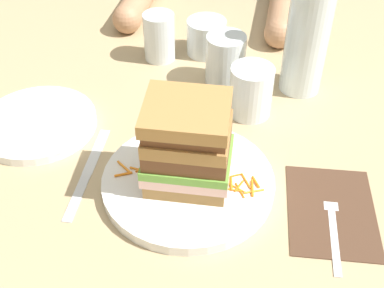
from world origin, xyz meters
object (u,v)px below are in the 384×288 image
at_px(knife, 86,174).
at_px(empty_tumbler_2, 206,37).
at_px(empty_tumbler_0, 159,37).
at_px(water_bottle, 308,33).
at_px(sandwich, 188,144).
at_px(side_plate, 38,123).
at_px(empty_tumbler_1, 225,60).
at_px(fork, 333,221).
at_px(juice_glass, 251,93).
at_px(napkin_dark, 331,210).
at_px(main_plate, 188,182).

relative_size(knife, empty_tumbler_2, 2.54).
xyz_separation_m(empty_tumbler_0, empty_tumbler_2, (0.09, 0.04, -0.01)).
xyz_separation_m(water_bottle, empty_tumbler_2, (-0.19, 0.09, -0.08)).
bearing_deg(sandwich, side_plate, 162.30).
xyz_separation_m(empty_tumbler_0, side_plate, (-0.15, -0.25, -0.04)).
height_order(sandwich, empty_tumbler_1, sandwich).
height_order(fork, knife, fork).
bearing_deg(water_bottle, side_plate, -155.08).
bearing_deg(juice_glass, knife, -138.21).
bearing_deg(napkin_dark, empty_tumbler_0, 133.51).
distance_m(napkin_dark, empty_tumbler_1, 0.35).
xyz_separation_m(main_plate, fork, (0.21, -0.03, -0.00)).
bearing_deg(napkin_dark, sandwich, 177.33).
relative_size(main_plate, water_bottle, 0.99).
relative_size(napkin_dark, juice_glass, 1.89).
bearing_deg(empty_tumbler_0, main_plate, -69.85).
bearing_deg(empty_tumbler_2, water_bottle, -25.63).
xyz_separation_m(knife, water_bottle, (0.31, 0.29, 0.11)).
xyz_separation_m(fork, empty_tumbler_2, (-0.25, 0.41, 0.03)).
distance_m(napkin_dark, knife, 0.36).
relative_size(napkin_dark, empty_tumbler_0, 1.78).
height_order(juice_glass, empty_tumbler_2, juice_glass).
xyz_separation_m(knife, empty_tumbler_0, (0.03, 0.35, 0.05)).
bearing_deg(empty_tumbler_1, main_plate, -92.99).
bearing_deg(fork, juice_glass, 121.40).
bearing_deg(main_plate, empty_tumbler_1, 87.01).
height_order(sandwich, knife, sandwich).
relative_size(juice_glass, water_bottle, 0.35).
xyz_separation_m(main_plate, napkin_dark, (0.21, -0.01, -0.01)).
xyz_separation_m(knife, empty_tumbler_2, (0.12, 0.39, 0.03)).
xyz_separation_m(juice_glass, empty_tumbler_1, (-0.06, 0.08, 0.01)).
distance_m(main_plate, empty_tumbler_2, 0.38).
distance_m(main_plate, side_plate, 0.29).
relative_size(main_plate, fork, 1.53).
relative_size(napkin_dark, fork, 1.01).
xyz_separation_m(empty_tumbler_1, empty_tumbler_2, (-0.05, 0.10, -0.01)).
height_order(main_plate, water_bottle, water_bottle).
bearing_deg(empty_tumbler_1, sandwich, -93.02).
height_order(water_bottle, empty_tumbler_2, water_bottle).
height_order(empty_tumbler_2, side_plate, empty_tumbler_2).
bearing_deg(water_bottle, main_plate, -118.12).
bearing_deg(fork, side_plate, 166.11).
height_order(main_plate, fork, main_plate).
distance_m(knife, empty_tumbler_2, 0.41).
xyz_separation_m(main_plate, water_bottle, (0.15, 0.29, 0.10)).
bearing_deg(side_plate, main_plate, -17.60).
bearing_deg(knife, fork, -4.02).
xyz_separation_m(main_plate, side_plate, (-0.28, 0.09, -0.00)).
relative_size(sandwich, napkin_dark, 0.81).
bearing_deg(empty_tumbler_0, juice_glass, -36.62).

